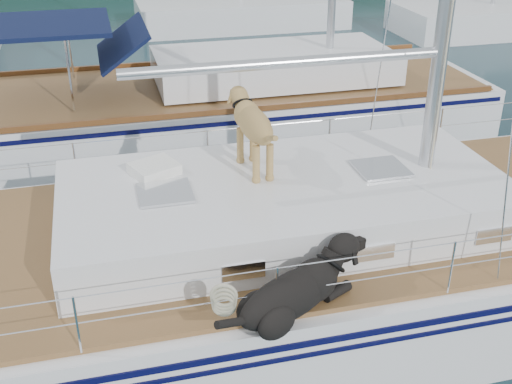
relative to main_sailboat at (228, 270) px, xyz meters
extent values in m
plane|color=black|center=(-0.09, 0.01, -0.68)|extent=(120.00, 120.00, 0.00)
cube|color=white|center=(-0.09, 0.01, -0.18)|extent=(12.00, 3.80, 1.40)
cube|color=brown|center=(-0.09, 0.01, 0.55)|extent=(11.52, 3.50, 0.06)
cube|color=white|center=(0.71, 0.01, 0.86)|extent=(5.20, 2.50, 0.55)
cylinder|color=silver|center=(0.71, 0.01, 2.53)|extent=(3.60, 0.12, 0.12)
cylinder|color=silver|center=(-0.09, -1.74, 1.14)|extent=(10.56, 0.01, 0.01)
cylinder|color=silver|center=(-0.09, 1.75, 1.14)|extent=(10.56, 0.01, 0.01)
cube|color=blue|center=(-1.28, 1.61, 0.60)|extent=(0.65, 0.54, 0.04)
cube|color=white|center=(-0.75, 0.57, 1.20)|extent=(0.64, 0.59, 0.13)
torus|color=beige|center=(-0.40, -1.76, 0.94)|extent=(0.33, 0.17, 0.32)
cube|color=white|center=(1.06, 5.96, -0.23)|extent=(11.00, 3.50, 1.30)
cube|color=brown|center=(1.06, 5.96, 0.42)|extent=(10.56, 3.29, 0.06)
cube|color=white|center=(2.26, 5.96, 0.77)|extent=(4.80, 2.30, 0.55)
cube|color=#0D1336|center=(-2.14, 5.96, 1.82)|extent=(2.40, 2.30, 0.08)
cube|color=white|center=(3.91, 16.01, -0.28)|extent=(7.20, 3.00, 1.10)
cube|color=white|center=(11.91, 13.01, -0.28)|extent=(6.40, 3.00, 1.10)
camera|label=1|loc=(-1.29, -6.41, 4.40)|focal=45.00mm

